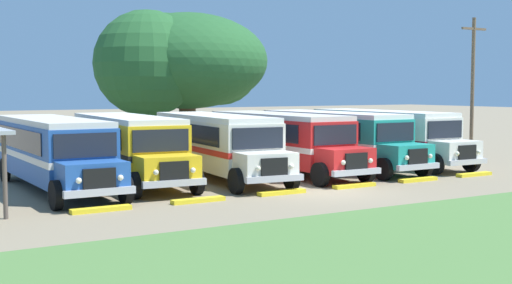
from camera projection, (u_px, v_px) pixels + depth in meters
The scene contains 16 objects.
ground_plane at pixel (327, 193), 26.25m from camera, with size 220.00×220.00×0.00m, color #84755B.
foreground_grass_strip at pixel (511, 232), 19.01m from camera, with size 80.00×9.78×0.01m, color #4C7538.
parked_bus_slot_0 at pixel (53, 150), 27.07m from camera, with size 2.70×10.84×2.82m.
parked_bus_slot_1 at pixel (128, 145), 29.40m from camera, with size 3.33×10.94×2.82m.
parked_bus_slot_2 at pixel (216, 142), 30.66m from camera, with size 3.54×10.97×2.82m.
parked_bus_slot_3 at pixel (280, 139), 32.47m from camera, with size 2.80×10.85×2.82m.
parked_bus_slot_4 at pixel (335, 137), 34.31m from camera, with size 2.77×10.85×2.82m.
parked_bus_slot_5 at pixel (385, 134), 36.32m from camera, with size 2.82×10.86×2.82m.
curb_wheelstop_0 at pixel (101, 209), 22.15m from camera, with size 2.00×0.36×0.15m, color yellow.
curb_wheelstop_1 at pixel (198, 200), 23.96m from camera, with size 2.00×0.36×0.15m, color yellow.
curb_wheelstop_2 at pixel (282, 192), 25.78m from camera, with size 2.00×0.36×0.15m, color yellow.
curb_wheelstop_3 at pixel (354, 186), 27.59m from camera, with size 2.00×0.36×0.15m, color yellow.
curb_wheelstop_4 at pixel (418, 180), 29.40m from camera, with size 2.00×0.36×0.15m, color yellow.
curb_wheelstop_5 at pixel (474, 174), 31.21m from camera, with size 2.00×0.36×0.15m, color yellow.
broad_shade_tree at pixel (181, 61), 43.58m from camera, with size 12.14×11.09×9.16m.
utility_pole at pixel (473, 86), 37.06m from camera, with size 1.80×0.20×7.83m.
Camera 1 is at (-15.81, -20.85, 3.98)m, focal length 47.84 mm.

